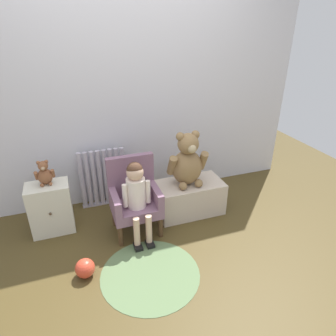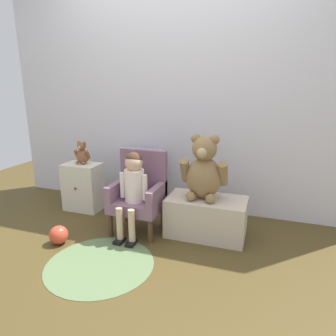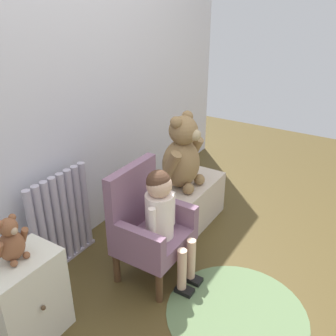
{
  "view_description": "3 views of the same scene",
  "coord_description": "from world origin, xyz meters",
  "px_view_note": "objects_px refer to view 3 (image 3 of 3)",
  "views": [
    {
      "loc": [
        -0.62,
        -1.84,
        1.84
      ],
      "look_at": [
        0.21,
        0.51,
        0.58
      ],
      "focal_mm": 32.0,
      "sensor_mm": 36.0,
      "label": 1
    },
    {
      "loc": [
        0.94,
        -1.8,
        1.27
      ],
      "look_at": [
        0.13,
        0.54,
        0.59
      ],
      "focal_mm": 32.0,
      "sensor_mm": 36.0,
      "label": 2
    },
    {
      "loc": [
        -1.69,
        -0.63,
        1.65
      ],
      "look_at": [
        0.19,
        0.54,
        0.59
      ],
      "focal_mm": 40.0,
      "sensor_mm": 36.0,
      "label": 3
    }
  ],
  "objects_px": {
    "small_teddy_bear": "(11,241)",
    "low_bench": "(184,203)",
    "child_armchair": "(148,225)",
    "large_teddy_bear": "(182,155)",
    "floor_rug": "(236,313)",
    "radiator": "(62,220)",
    "small_dresser": "(26,300)",
    "child_figure": "(163,211)"
  },
  "relations": [
    {
      "from": "small_teddy_bear",
      "to": "small_dresser",
      "type": "bearing_deg",
      "value": -105.35
    },
    {
      "from": "child_armchair",
      "to": "child_figure",
      "type": "xyz_separation_m",
      "value": [
        -0.0,
        -0.11,
        0.13
      ]
    },
    {
      "from": "large_teddy_bear",
      "to": "floor_rug",
      "type": "xyz_separation_m",
      "value": [
        -0.6,
        -0.71,
        -0.58
      ]
    },
    {
      "from": "radiator",
      "to": "small_dresser",
      "type": "bearing_deg",
      "value": -150.91
    },
    {
      "from": "small_dresser",
      "to": "large_teddy_bear",
      "type": "distance_m",
      "value": 1.36
    },
    {
      "from": "small_dresser",
      "to": "floor_rug",
      "type": "bearing_deg",
      "value": -50.19
    },
    {
      "from": "floor_rug",
      "to": "child_figure",
      "type": "bearing_deg",
      "value": 85.65
    },
    {
      "from": "large_teddy_bear",
      "to": "small_dresser",
      "type": "bearing_deg",
      "value": 173.97
    },
    {
      "from": "radiator",
      "to": "small_teddy_bear",
      "type": "relative_size",
      "value": 2.74
    },
    {
      "from": "radiator",
      "to": "large_teddy_bear",
      "type": "bearing_deg",
      "value": -29.42
    },
    {
      "from": "large_teddy_bear",
      "to": "floor_rug",
      "type": "bearing_deg",
      "value": -130.18
    },
    {
      "from": "large_teddy_bear",
      "to": "floor_rug",
      "type": "distance_m",
      "value": 1.1
    },
    {
      "from": "child_armchair",
      "to": "large_teddy_bear",
      "type": "xyz_separation_m",
      "value": [
        0.56,
        0.09,
        0.23
      ]
    },
    {
      "from": "child_armchair",
      "to": "large_teddy_bear",
      "type": "relative_size",
      "value": 1.31
    },
    {
      "from": "floor_rug",
      "to": "child_armchair",
      "type": "bearing_deg",
      "value": 86.43
    },
    {
      "from": "child_figure",
      "to": "small_teddy_bear",
      "type": "xyz_separation_m",
      "value": [
        -0.74,
        0.36,
        0.11
      ]
    },
    {
      "from": "radiator",
      "to": "low_bench",
      "type": "relative_size",
      "value": 0.94
    },
    {
      "from": "low_bench",
      "to": "floor_rug",
      "type": "height_order",
      "value": "low_bench"
    },
    {
      "from": "low_bench",
      "to": "small_teddy_bear",
      "type": "height_order",
      "value": "small_teddy_bear"
    },
    {
      "from": "small_dresser",
      "to": "low_bench",
      "type": "distance_m",
      "value": 1.36
    },
    {
      "from": "low_bench",
      "to": "large_teddy_bear",
      "type": "xyz_separation_m",
      "value": [
        -0.03,
        0.01,
        0.41
      ]
    },
    {
      "from": "low_bench",
      "to": "floor_rug",
      "type": "relative_size",
      "value": 0.85
    },
    {
      "from": "small_teddy_bear",
      "to": "floor_rug",
      "type": "xyz_separation_m",
      "value": [
        0.7,
        -0.87,
        -0.59
      ]
    },
    {
      "from": "small_dresser",
      "to": "child_armchair",
      "type": "height_order",
      "value": "child_armchair"
    },
    {
      "from": "child_figure",
      "to": "low_bench",
      "type": "distance_m",
      "value": 0.7
    },
    {
      "from": "large_teddy_bear",
      "to": "small_teddy_bear",
      "type": "distance_m",
      "value": 1.32
    },
    {
      "from": "radiator",
      "to": "child_armchair",
      "type": "height_order",
      "value": "child_armchair"
    },
    {
      "from": "radiator",
      "to": "child_armchair",
      "type": "relative_size",
      "value": 0.88
    },
    {
      "from": "small_dresser",
      "to": "child_armchair",
      "type": "relative_size",
      "value": 0.69
    },
    {
      "from": "radiator",
      "to": "small_dresser",
      "type": "height_order",
      "value": "radiator"
    },
    {
      "from": "child_armchair",
      "to": "floor_rug",
      "type": "relative_size",
      "value": 0.91
    },
    {
      "from": "child_figure",
      "to": "large_teddy_bear",
      "type": "relative_size",
      "value": 1.34
    },
    {
      "from": "small_dresser",
      "to": "child_armchair",
      "type": "xyz_separation_m",
      "value": [
        0.75,
        -0.22,
        0.1
      ]
    },
    {
      "from": "child_figure",
      "to": "low_bench",
      "type": "bearing_deg",
      "value": 17.95
    },
    {
      "from": "radiator",
      "to": "low_bench",
      "type": "height_order",
      "value": "radiator"
    },
    {
      "from": "child_armchair",
      "to": "small_dresser",
      "type": "bearing_deg",
      "value": 163.37
    },
    {
      "from": "small_dresser",
      "to": "radiator",
      "type": "bearing_deg",
      "value": 29.09
    },
    {
      "from": "large_teddy_bear",
      "to": "child_armchair",
      "type": "bearing_deg",
      "value": -171.4
    },
    {
      "from": "child_armchair",
      "to": "small_teddy_bear",
      "type": "relative_size",
      "value": 3.1
    },
    {
      "from": "small_teddy_bear",
      "to": "low_bench",
      "type": "bearing_deg",
      "value": -7.02
    },
    {
      "from": "small_dresser",
      "to": "small_teddy_bear",
      "type": "distance_m",
      "value": 0.35
    },
    {
      "from": "small_dresser",
      "to": "low_bench",
      "type": "xyz_separation_m",
      "value": [
        1.35,
        -0.14,
        -0.08
      ]
    }
  ]
}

